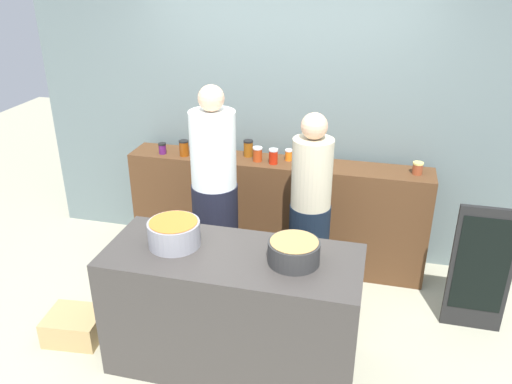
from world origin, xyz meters
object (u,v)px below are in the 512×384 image
(preserve_jar_0, at_px, (162,148))
(cooking_pot_center, at_px, (294,252))
(preserve_jar_3, at_px, (248,148))
(preserve_jar_5, at_px, (273,156))
(preserve_jar_7, at_px, (316,157))
(preserve_jar_1, at_px, (184,148))
(cook_with_tongs, at_px, (215,204))
(chalkboard_sign, at_px, (481,270))
(cooking_pot_left, at_px, (174,233))
(preserve_jar_6, at_px, (289,155))
(preserve_jar_2, at_px, (222,149))
(cook_in_cap, at_px, (310,222))
(bread_crate, at_px, (75,326))
(preserve_jar_8, at_px, (418,168))
(preserve_jar_4, at_px, (258,154))

(preserve_jar_0, distance_m, cooking_pot_center, 1.97)
(preserve_jar_3, xyz_separation_m, cooking_pot_center, (0.68, -1.45, -0.12))
(preserve_jar_5, distance_m, preserve_jar_7, 0.38)
(preserve_jar_1, distance_m, cook_with_tongs, 0.73)
(preserve_jar_5, relative_size, chalkboard_sign, 0.13)
(preserve_jar_3, relative_size, cook_with_tongs, 0.08)
(preserve_jar_1, bearing_deg, cooking_pot_left, -71.76)
(preserve_jar_6, relative_size, cooking_pot_center, 0.30)
(preserve_jar_1, height_order, cook_with_tongs, cook_with_tongs)
(preserve_jar_6, xyz_separation_m, cook_with_tongs, (-0.49, -0.62, -0.25))
(preserve_jar_2, bearing_deg, preserve_jar_3, 16.72)
(preserve_jar_2, height_order, chalkboard_sign, preserve_jar_2)
(cook_in_cap, distance_m, bread_crate, 1.97)
(preserve_jar_0, height_order, preserve_jar_1, preserve_jar_1)
(chalkboard_sign, bearing_deg, preserve_jar_1, 168.34)
(preserve_jar_0, height_order, bread_crate, preserve_jar_0)
(preserve_jar_2, distance_m, preserve_jar_6, 0.60)
(preserve_jar_6, bearing_deg, cooking_pot_center, -77.91)
(preserve_jar_1, bearing_deg, preserve_jar_3, 12.82)
(preserve_jar_2, xyz_separation_m, preserve_jar_8, (1.69, 0.00, -0.02))
(preserve_jar_0, distance_m, preserve_jar_6, 1.15)
(cooking_pot_center, relative_size, cook_in_cap, 0.20)
(preserve_jar_1, xyz_separation_m, preserve_jar_4, (0.67, 0.03, -0.01))
(preserve_jar_4, height_order, cook_in_cap, cook_in_cap)
(cooking_pot_center, bearing_deg, cooking_pot_left, 178.51)
(preserve_jar_8, bearing_deg, preserve_jar_4, -178.54)
(preserve_jar_7, relative_size, chalkboard_sign, 0.10)
(preserve_jar_8, bearing_deg, preserve_jar_6, 177.32)
(preserve_jar_7, bearing_deg, preserve_jar_0, -174.78)
(preserve_jar_7, distance_m, cooking_pot_center, 1.46)
(preserve_jar_7, height_order, cooking_pot_center, preserve_jar_7)
(preserve_jar_6, relative_size, preserve_jar_8, 0.96)
(preserve_jar_1, bearing_deg, preserve_jar_0, 179.82)
(cooking_pot_left, bearing_deg, cook_with_tongs, 88.56)
(preserve_jar_2, relative_size, cooking_pot_center, 0.44)
(preserve_jar_5, height_order, cook_in_cap, cook_in_cap)
(cooking_pot_center, height_order, bread_crate, cooking_pot_center)
(preserve_jar_3, relative_size, chalkboard_sign, 0.14)
(preserve_jar_0, height_order, preserve_jar_7, same)
(preserve_jar_7, xyz_separation_m, chalkboard_sign, (1.35, -0.65, -0.54))
(preserve_jar_6, height_order, cooking_pot_left, preserve_jar_6)
(preserve_jar_1, bearing_deg, bread_crate, -106.28)
(cook_in_cap, distance_m, chalkboard_sign, 1.32)
(cooking_pot_center, relative_size, bread_crate, 0.81)
(preserve_jar_2, xyz_separation_m, preserve_jar_3, (0.22, 0.07, 0.00))
(cooking_pot_center, distance_m, cook_in_cap, 0.87)
(preserve_jar_6, bearing_deg, chalkboard_sign, -21.82)
(preserve_jar_1, xyz_separation_m, cooking_pot_center, (1.25, -1.32, -0.12))
(preserve_jar_5, relative_size, preserve_jar_8, 1.31)
(cooking_pot_left, height_order, bread_crate, cooking_pot_left)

